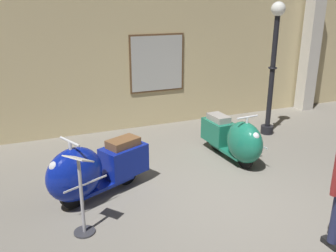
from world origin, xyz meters
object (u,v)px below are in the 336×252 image
(lamppost, at_px, (273,62))
(info_stanchion, at_px, (82,201))
(scooter_0, at_px, (91,170))
(scooter_1, at_px, (236,139))

(lamppost, bearing_deg, info_stanchion, -153.79)
(info_stanchion, bearing_deg, lamppost, 26.21)
(info_stanchion, bearing_deg, scooter_0, 71.38)
(scooter_0, bearing_deg, info_stanchion, 47.30)
(scooter_1, relative_size, info_stanchion, 1.45)
(scooter_1, height_order, info_stanchion, info_stanchion)
(scooter_0, xyz_separation_m, info_stanchion, (-0.28, -0.83, -0.01))
(scooter_1, distance_m, lamppost, 2.17)
(scooter_0, relative_size, lamppost, 0.62)
(scooter_0, xyz_separation_m, scooter_1, (2.76, 0.36, -0.03))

